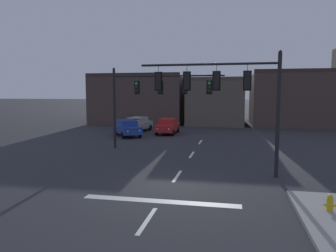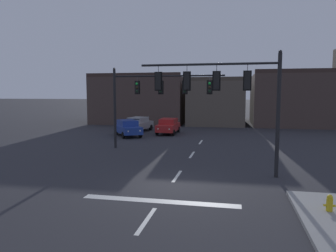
{
  "view_description": "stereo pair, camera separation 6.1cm",
  "coord_description": "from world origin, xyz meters",
  "px_view_note": "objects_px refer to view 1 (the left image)",
  "views": [
    {
      "loc": [
        2.8,
        -14.26,
        4.32
      ],
      "look_at": [
        -0.67,
        2.9,
        2.53
      ],
      "focal_mm": 34.61,
      "sensor_mm": 36.0,
      "label": 1
    },
    {
      "loc": [
        2.86,
        -14.25,
        4.32
      ],
      "look_at": [
        -0.67,
        2.9,
        2.53
      ],
      "focal_mm": 34.61,
      "sensor_mm": 36.0,
      "label": 2
    }
  ],
  "objects_px": {
    "signal_mast_near_side": "(227,90)",
    "car_lot_nearside": "(168,126)",
    "car_lot_middle": "(127,128)",
    "car_lot_farside": "(138,124)",
    "fire_hydrant": "(330,206)",
    "signal_mast_far_side": "(152,93)"
  },
  "relations": [
    {
      "from": "signal_mast_far_side",
      "to": "car_lot_farside",
      "type": "relative_size",
      "value": 1.84
    },
    {
      "from": "signal_mast_far_side",
      "to": "car_lot_nearside",
      "type": "relative_size",
      "value": 1.91
    },
    {
      "from": "signal_mast_near_side",
      "to": "fire_hydrant",
      "type": "distance_m",
      "value": 7.57
    },
    {
      "from": "fire_hydrant",
      "to": "car_lot_nearside",
      "type": "bearing_deg",
      "value": 115.5
    },
    {
      "from": "signal_mast_near_side",
      "to": "signal_mast_far_side",
      "type": "bearing_deg",
      "value": 130.12
    },
    {
      "from": "signal_mast_near_side",
      "to": "car_lot_nearside",
      "type": "xyz_separation_m",
      "value": [
        -6.46,
        16.29,
        -3.62
      ]
    },
    {
      "from": "signal_mast_near_side",
      "to": "fire_hydrant",
      "type": "bearing_deg",
      "value": -53.75
    },
    {
      "from": "signal_mast_far_side",
      "to": "car_lot_nearside",
      "type": "bearing_deg",
      "value": 94.48
    },
    {
      "from": "car_lot_nearside",
      "to": "car_lot_farside",
      "type": "bearing_deg",
      "value": 159.48
    },
    {
      "from": "car_lot_nearside",
      "to": "car_lot_farside",
      "type": "xyz_separation_m",
      "value": [
        -3.71,
        1.39,
        0.0
      ]
    },
    {
      "from": "signal_mast_near_side",
      "to": "car_lot_middle",
      "type": "bearing_deg",
      "value": 126.49
    },
    {
      "from": "signal_mast_far_side",
      "to": "car_lot_middle",
      "type": "height_order",
      "value": "signal_mast_far_side"
    },
    {
      "from": "car_lot_middle",
      "to": "signal_mast_far_side",
      "type": "bearing_deg",
      "value": -57.48
    },
    {
      "from": "car_lot_nearside",
      "to": "car_lot_farside",
      "type": "height_order",
      "value": "same"
    },
    {
      "from": "fire_hydrant",
      "to": "signal_mast_near_side",
      "type": "bearing_deg",
      "value": 126.25
    },
    {
      "from": "car_lot_farside",
      "to": "fire_hydrant",
      "type": "distance_m",
      "value": 26.69
    },
    {
      "from": "car_lot_nearside",
      "to": "fire_hydrant",
      "type": "height_order",
      "value": "car_lot_nearside"
    },
    {
      "from": "car_lot_nearside",
      "to": "signal_mast_near_side",
      "type": "bearing_deg",
      "value": -68.36
    },
    {
      "from": "car_lot_middle",
      "to": "car_lot_farside",
      "type": "xyz_separation_m",
      "value": [
        -0.1,
        4.07,
        0.0
      ]
    },
    {
      "from": "car_lot_nearside",
      "to": "car_lot_middle",
      "type": "height_order",
      "value": "same"
    },
    {
      "from": "signal_mast_near_side",
      "to": "car_lot_farside",
      "type": "distance_m",
      "value": 20.71
    },
    {
      "from": "signal_mast_far_side",
      "to": "car_lot_nearside",
      "type": "xyz_separation_m",
      "value": [
        -0.74,
        9.5,
        -3.49
      ]
    }
  ]
}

